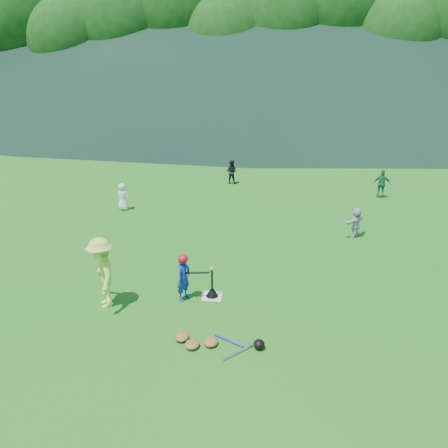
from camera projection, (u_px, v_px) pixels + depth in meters
name	position (u px, v px, depth m)	size (l,w,h in m)	color
ground	(212.00, 297.00, 10.34)	(120.00, 120.00, 0.00)	#176116
home_plate	(212.00, 296.00, 10.34)	(0.45, 0.45, 0.02)	silver
baseball	(212.00, 269.00, 10.08)	(0.08, 0.08, 0.08)	white
batter_child	(184.00, 277.00, 10.07)	(0.41, 0.27, 1.11)	#162D9B
adult_coach	(102.00, 273.00, 9.69)	(1.07, 0.61, 1.65)	#C0EE46
fielder_a	(123.00, 197.00, 16.11)	(0.50, 0.32, 1.02)	white
fielder_b	(231.00, 172.00, 19.54)	(0.52, 0.40, 1.07)	black
fielder_c	(382.00, 184.00, 17.50)	(0.67, 0.28, 1.14)	#216E42
fielder_d	(356.00, 223.00, 13.64)	(0.90, 0.29, 0.97)	#BABABA
batting_tee	(212.00, 292.00, 10.30)	(0.30, 0.30, 0.68)	black
batter_gear	(184.00, 260.00, 9.90)	(0.73, 0.26, 0.47)	#B10B1D
equipment_pile	(211.00, 342.00, 8.58)	(1.80, 0.81, 0.19)	olive
outfield_fence	(259.00, 118.00, 36.10)	(70.07, 0.08, 1.33)	gray
tree_line	(266.00, 23.00, 38.82)	(70.04, 11.40, 14.82)	#382314
distant_hills	(231.00, 3.00, 81.80)	(155.00, 140.00, 32.00)	black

